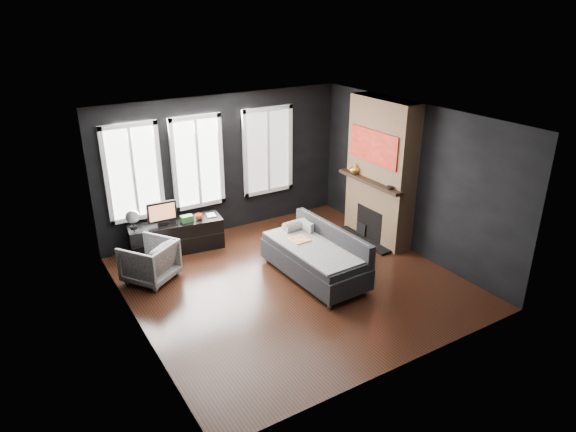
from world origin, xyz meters
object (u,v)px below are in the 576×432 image
armchair (149,259)px  media_console (176,236)px  mantel_vase (355,169)px  sofa (314,254)px  mug (199,216)px  monitor (162,212)px  book (207,211)px

armchair → media_console: 1.11m
media_console → mantel_vase: mantel_vase is taller
sofa → mug: bearing=118.3°
sofa → mantel_vase: 2.18m
media_console → mug: bearing=-9.7°
monitor → book: monitor is taller
media_console → monitor: size_ratio=3.09×
sofa → book: 2.33m
mug → mantel_vase: (2.84, -0.92, 0.68)m
armchair → mantel_vase: bearing=141.9°
media_console → mug: mug is taller
book → sofa: bearing=-64.5°
sofa → monitor: size_ratio=3.63×
monitor → book: size_ratio=2.56×
book → armchair: bearing=-150.8°
mantel_vase → media_console: bearing=162.1°
monitor → armchair: bearing=-121.7°
monitor → mug: bearing=-10.9°
sofa → mug: size_ratio=14.42×
armchair → media_console: size_ratio=0.45×
media_console → monitor: 0.57m
monitor → mug: size_ratio=3.97×
media_console → monitor: bearing=-174.3°
armchair → monitor: 1.07m
monitor → mug: (0.63, -0.14, -0.17)m
monitor → mantel_vase: 3.66m
monitor → book: (0.82, -0.06, -0.14)m
armchair → mantel_vase: mantel_vase is taller
armchair → mantel_vase: (4.00, -0.24, 0.95)m
armchair → mug: (1.16, 0.68, 0.27)m
sofa → armchair: (-2.35, 1.34, -0.04)m
monitor → mug: 0.67m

